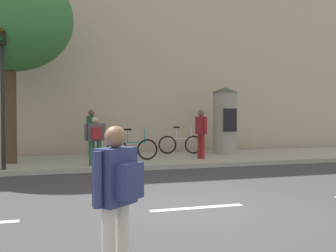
% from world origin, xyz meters
% --- Properties ---
extents(ground_plane, '(80.00, 80.00, 0.00)m').
position_xyz_m(ground_plane, '(0.00, 0.00, 0.00)').
color(ground_plane, '#38383A').
extents(sidewalk_curb, '(36.00, 4.00, 0.15)m').
position_xyz_m(sidewalk_curb, '(0.00, 7.00, 0.07)').
color(sidewalk_curb, '#9E9B93').
rests_on(sidewalk_curb, ground_plane).
extents(lane_markings, '(25.80, 0.16, 0.01)m').
position_xyz_m(lane_markings, '(0.00, 0.00, 0.00)').
color(lane_markings, silver).
rests_on(lane_markings, ground_plane).
extents(building_backdrop, '(36.00, 5.00, 11.89)m').
position_xyz_m(building_backdrop, '(0.00, 12.00, 5.95)').
color(building_backdrop, '#B7A893').
rests_on(building_backdrop, ground_plane).
extents(traffic_light, '(0.24, 0.45, 4.28)m').
position_xyz_m(traffic_light, '(-3.86, 5.24, 3.03)').
color(traffic_light, black).
rests_on(traffic_light, sidewalk_curb).
extents(poster_column, '(1.04, 1.04, 2.66)m').
position_xyz_m(poster_column, '(4.15, 7.71, 1.50)').
color(poster_column, gray).
rests_on(poster_column, sidewalk_curb).
extents(street_tree, '(3.97, 3.97, 6.33)m').
position_xyz_m(street_tree, '(-3.77, 6.82, 4.78)').
color(street_tree, '#4C3826').
rests_on(street_tree, sidewalk_curb).
extents(pedestrian_tallest, '(0.52, 0.52, 1.63)m').
position_xyz_m(pedestrian_tallest, '(-1.97, -2.85, 0.97)').
color(pedestrian_tallest, silver).
rests_on(pedestrian_tallest, ground_plane).
extents(pedestrian_near_pole, '(0.66, 0.42, 1.51)m').
position_xyz_m(pedestrian_near_pole, '(-1.25, 5.46, 1.05)').
color(pedestrian_near_pole, '#1E5938').
rests_on(pedestrian_near_pole, sidewalk_curb).
extents(pedestrian_in_light_jacket, '(0.34, 0.55, 1.73)m').
position_xyz_m(pedestrian_in_light_jacket, '(2.57, 6.28, 1.16)').
color(pedestrian_in_light_jacket, maroon).
rests_on(pedestrian_in_light_jacket, sidewalk_curb).
extents(pedestrian_with_backpack, '(0.34, 0.54, 1.75)m').
position_xyz_m(pedestrian_with_backpack, '(-1.05, 8.48, 1.17)').
color(pedestrian_with_backpack, black).
rests_on(pedestrian_with_backpack, sidewalk_curb).
extents(bicycle_leaning, '(1.73, 0.47, 1.09)m').
position_xyz_m(bicycle_leaning, '(2.41, 8.11, 0.54)').
color(bicycle_leaning, black).
rests_on(bicycle_leaning, sidewalk_curb).
extents(bicycle_upright, '(1.77, 0.17, 1.09)m').
position_xyz_m(bicycle_upright, '(0.13, 6.52, 0.54)').
color(bicycle_upright, black).
rests_on(bicycle_upright, sidewalk_curb).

